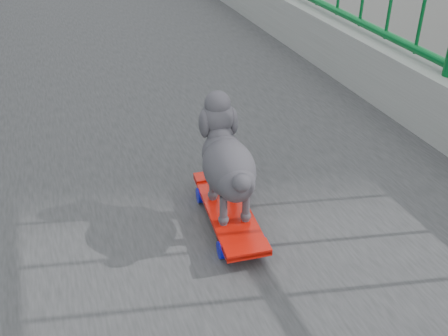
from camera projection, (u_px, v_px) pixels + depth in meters
name	position (u px, v px, depth m)	size (l,w,h in m)	color
footbridge	(117.00, 236.00, 4.71)	(3.00, 24.00, 7.00)	#2D2D2F
railing	(86.00, 13.00, 3.66)	(3.00, 24.00, 1.42)	gray
skateboard	(229.00, 213.00, 1.94)	(0.21, 0.55, 0.07)	red
poodle	(227.00, 160.00, 1.85)	(0.21, 0.44, 0.36)	#343137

